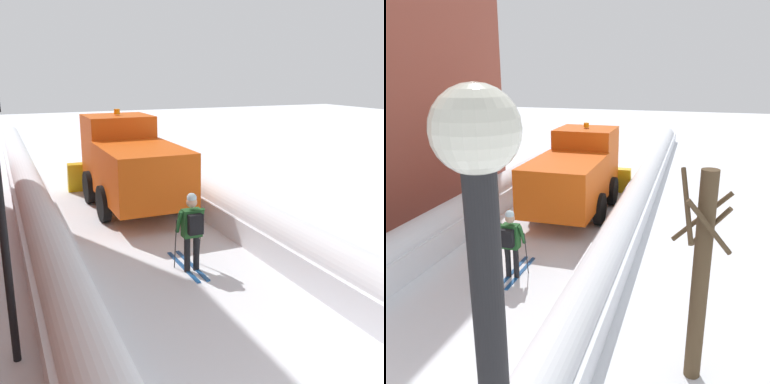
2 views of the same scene
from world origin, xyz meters
The scene contains 5 objects.
ground_plane centered at (0.00, 10.00, 0.00)m, with size 80.00×80.00×0.00m, color white.
snowbank_left centered at (-2.60, 10.00, 0.55)m, with size 1.10×36.00×1.19m.
snowbank_right centered at (2.60, 10.00, 0.49)m, with size 1.10×36.00×1.09m.
plow_truck centered at (0.45, 11.52, 1.48)m, with size 3.20×5.98×3.12m.
skier centered at (0.31, 6.15, 1.00)m, with size 0.62×1.80×1.81m.
Camera 1 is at (-3.44, -2.49, 4.31)m, focal length 42.54 mm.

